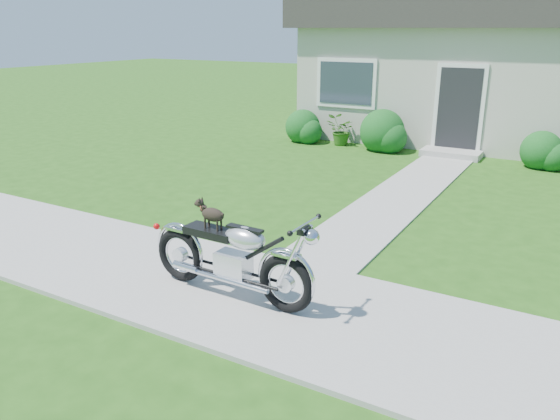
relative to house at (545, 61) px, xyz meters
The scene contains 7 objects.
ground 12.19m from the house, 89.99° to the right, with size 80.00×80.00×0.00m, color #235114.
sidewalk 12.18m from the house, 89.99° to the right, with size 24.00×2.20×0.04m, color #9E9B93.
walkway 7.47m from the house, 102.09° to the right, with size 1.20×8.00×0.03m, color #9E9B93.
house is the anchor object (origin of this frame).
shrub_row 3.94m from the house, 99.64° to the right, with size 10.92×1.14×1.14m.
potted_plant_left 5.89m from the house, 142.19° to the right, with size 0.72×0.62×0.80m, color #2B5C18.
motorcycle_with_dog 12.40m from the house, 98.84° to the right, with size 2.22×0.60×1.10m.
Camera 1 is at (1.41, -4.81, 2.99)m, focal length 35.00 mm.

